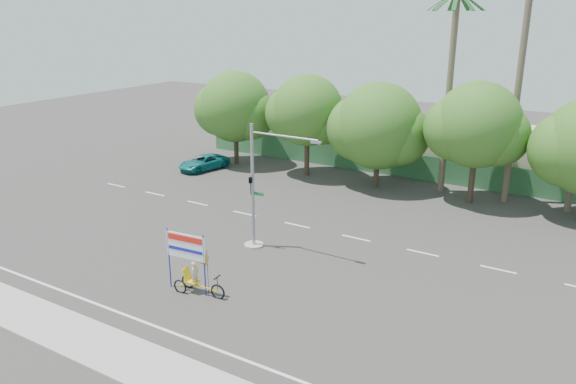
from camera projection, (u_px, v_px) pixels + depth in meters
The scene contains 14 objects.
ground at pixel (249, 284), 27.28m from camera, with size 120.00×120.00×0.00m, color #33302D.
sidewalk_near at pixel (135, 362), 21.17m from camera, with size 50.00×2.40×0.12m, color gray.
fence at pixel (405, 165), 44.44m from camera, with size 38.00×0.08×2.00m, color #336B3D.
building_left at pixel (321, 130), 52.74m from camera, with size 12.00×8.00×4.00m, color beige.
building_right at pixel (524, 156), 43.89m from camera, with size 14.00×8.00×3.60m, color beige.
tree_far_left at pixel (235, 109), 47.39m from camera, with size 7.14×6.00×7.96m.
tree_left at pixel (307, 113), 43.83m from camera, with size 6.66×5.60×8.07m.
tree_center at pixel (378, 128), 41.05m from camera, with size 7.62×6.40×7.85m.
tree_right at pixel (476, 128), 37.35m from camera, with size 6.90×5.80×8.36m.
palm_tall at pixel (523, 47), 35.94m from camera, with size 3.73×3.79×17.45m.
palm_short at pixel (451, 69), 38.66m from camera, with size 3.73×3.79×14.45m.
traffic_signal at pixel (257, 198), 30.71m from camera, with size 4.72×1.10×7.00m.
trike_billboard at pixel (192, 268), 26.15m from camera, with size 3.11×0.80×3.06m.
pickup_truck at pixel (204, 162), 46.75m from camera, with size 2.03×4.40×1.22m, color #0E6768.
Camera 1 is at (14.38, -20.00, 12.70)m, focal length 35.00 mm.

